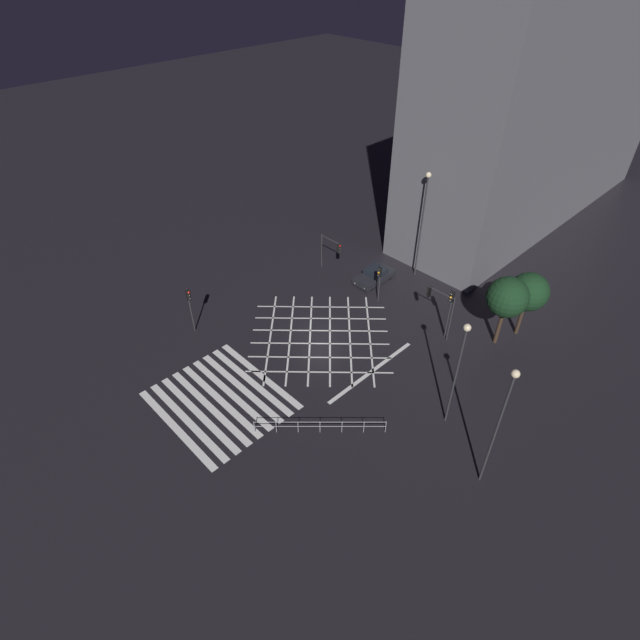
{
  "coord_description": "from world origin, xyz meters",
  "views": [
    {
      "loc": [
        22.14,
        -21.48,
        26.47
      ],
      "look_at": [
        0.0,
        0.0,
        1.77
      ],
      "focal_mm": 28.0,
      "sensor_mm": 36.0,
      "label": 1
    }
  ],
  "objects_px": {
    "street_tree_near": "(507,297)",
    "traffic_light_median_north": "(379,277)",
    "traffic_light_nw_main": "(332,248)",
    "street_lamp_far": "(460,359)",
    "traffic_light_sw_main": "(190,302)",
    "street_tree_far": "(529,292)",
    "waiting_car": "(375,275)",
    "street_lamp_west": "(502,413)",
    "street_lamp_east": "(424,209)",
    "traffic_light_ne_cross": "(450,305)",
    "traffic_light_ne_main": "(439,302)"
  },
  "relations": [
    {
      "from": "traffic_light_nw_main",
      "to": "street_tree_near",
      "type": "height_order",
      "value": "street_tree_near"
    },
    {
      "from": "street_lamp_far",
      "to": "traffic_light_ne_cross",
      "type": "bearing_deg",
      "value": 125.54
    },
    {
      "from": "traffic_light_median_north",
      "to": "street_tree_near",
      "type": "relative_size",
      "value": 0.6
    },
    {
      "from": "traffic_light_nw_main",
      "to": "street_lamp_far",
      "type": "distance_m",
      "value": 20.07
    },
    {
      "from": "street_tree_far",
      "to": "waiting_car",
      "type": "relative_size",
      "value": 1.35
    },
    {
      "from": "traffic_light_nw_main",
      "to": "street_tree_near",
      "type": "distance_m",
      "value": 16.69
    },
    {
      "from": "traffic_light_ne_cross",
      "to": "waiting_car",
      "type": "bearing_deg",
      "value": -102.87
    },
    {
      "from": "traffic_light_nw_main",
      "to": "street_tree_near",
      "type": "xyz_separation_m",
      "value": [
        16.46,
        2.1,
        1.81
      ]
    },
    {
      "from": "traffic_light_median_north",
      "to": "waiting_car",
      "type": "bearing_deg",
      "value": -134.78
    },
    {
      "from": "traffic_light_ne_main",
      "to": "waiting_car",
      "type": "distance_m",
      "value": 9.02
    },
    {
      "from": "street_lamp_east",
      "to": "street_lamp_far",
      "type": "height_order",
      "value": "street_lamp_east"
    },
    {
      "from": "traffic_light_sw_main",
      "to": "street_tree_far",
      "type": "xyz_separation_m",
      "value": [
        18.56,
        18.81,
        1.12
      ]
    },
    {
      "from": "traffic_light_sw_main",
      "to": "traffic_light_median_north",
      "type": "xyz_separation_m",
      "value": [
        7.78,
        13.9,
        -0.39
      ]
    },
    {
      "from": "street_tree_near",
      "to": "street_lamp_far",
      "type": "bearing_deg",
      "value": -78.76
    },
    {
      "from": "street_lamp_far",
      "to": "street_lamp_east",
      "type": "bearing_deg",
      "value": 134.07
    },
    {
      "from": "street_lamp_far",
      "to": "street_tree_near",
      "type": "distance_m",
      "value": 9.87
    },
    {
      "from": "street_lamp_east",
      "to": "street_tree_near",
      "type": "bearing_deg",
      "value": -17.17
    },
    {
      "from": "traffic_light_nw_main",
      "to": "street_lamp_far",
      "type": "xyz_separation_m",
      "value": [
        18.37,
        -7.5,
        3.03
      ]
    },
    {
      "from": "traffic_light_sw_main",
      "to": "traffic_light_nw_main",
      "type": "bearing_deg",
      "value": 84.1
    },
    {
      "from": "traffic_light_ne_main",
      "to": "street_tree_far",
      "type": "xyz_separation_m",
      "value": [
        4.76,
        4.85,
        1.02
      ]
    },
    {
      "from": "traffic_light_ne_main",
      "to": "street_tree_near",
      "type": "height_order",
      "value": "street_tree_near"
    },
    {
      "from": "traffic_light_median_north",
      "to": "traffic_light_ne_main",
      "type": "relative_size",
      "value": 0.87
    },
    {
      "from": "traffic_light_nw_main",
      "to": "traffic_light_sw_main",
      "type": "bearing_deg",
      "value": -95.9
    },
    {
      "from": "street_lamp_east",
      "to": "street_tree_near",
      "type": "relative_size",
      "value": 1.68
    },
    {
      "from": "street_lamp_west",
      "to": "street_tree_near",
      "type": "distance_m",
      "value": 13.49
    },
    {
      "from": "traffic_light_sw_main",
      "to": "waiting_car",
      "type": "bearing_deg",
      "value": 71.48
    },
    {
      "from": "traffic_light_ne_main",
      "to": "waiting_car",
      "type": "height_order",
      "value": "traffic_light_ne_main"
    },
    {
      "from": "traffic_light_ne_main",
      "to": "street_lamp_west",
      "type": "height_order",
      "value": "street_lamp_west"
    },
    {
      "from": "street_lamp_east",
      "to": "street_lamp_far",
      "type": "bearing_deg",
      "value": -45.93
    },
    {
      "from": "street_tree_near",
      "to": "waiting_car",
      "type": "bearing_deg",
      "value": -178.55
    },
    {
      "from": "street_lamp_east",
      "to": "street_tree_near",
      "type": "height_order",
      "value": "street_lamp_east"
    },
    {
      "from": "street_lamp_east",
      "to": "street_lamp_west",
      "type": "height_order",
      "value": "street_lamp_east"
    },
    {
      "from": "street_tree_far",
      "to": "street_tree_near",
      "type": "bearing_deg",
      "value": -105.08
    },
    {
      "from": "traffic_light_sw_main",
      "to": "street_tree_near",
      "type": "relative_size",
      "value": 0.69
    },
    {
      "from": "street_lamp_west",
      "to": "street_tree_near",
      "type": "height_order",
      "value": "street_lamp_west"
    },
    {
      "from": "traffic_light_median_north",
      "to": "waiting_car",
      "type": "height_order",
      "value": "traffic_light_median_north"
    },
    {
      "from": "street_lamp_east",
      "to": "waiting_car",
      "type": "height_order",
      "value": "street_lamp_east"
    },
    {
      "from": "traffic_light_sw_main",
      "to": "street_tree_far",
      "type": "distance_m",
      "value": 26.45
    },
    {
      "from": "street_tree_far",
      "to": "street_lamp_east",
      "type": "bearing_deg",
      "value": 174.95
    },
    {
      "from": "traffic_light_ne_cross",
      "to": "street_tree_near",
      "type": "xyz_separation_m",
      "value": [
        3.2,
        2.45,
        1.18
      ]
    },
    {
      "from": "street_lamp_east",
      "to": "street_tree_far",
      "type": "relative_size",
      "value": 1.79
    },
    {
      "from": "street_tree_far",
      "to": "street_lamp_west",
      "type": "bearing_deg",
      "value": -69.15
    },
    {
      "from": "traffic_light_ne_main",
      "to": "street_tree_near",
      "type": "relative_size",
      "value": 0.7
    },
    {
      "from": "traffic_light_ne_cross",
      "to": "street_lamp_east",
      "type": "distance_m",
      "value": 9.95
    },
    {
      "from": "traffic_light_median_north",
      "to": "street_lamp_west",
      "type": "xyz_separation_m",
      "value": [
        16.2,
        -9.31,
        3.42
      ]
    },
    {
      "from": "traffic_light_median_north",
      "to": "street_lamp_west",
      "type": "relative_size",
      "value": 0.4
    },
    {
      "from": "street_tree_near",
      "to": "traffic_light_median_north",
      "type": "bearing_deg",
      "value": -165.45
    },
    {
      "from": "traffic_light_sw_main",
      "to": "traffic_light_ne_main",
      "type": "height_order",
      "value": "traffic_light_ne_main"
    },
    {
      "from": "street_lamp_east",
      "to": "traffic_light_ne_main",
      "type": "bearing_deg",
      "value": -42.41
    },
    {
      "from": "traffic_light_median_north",
      "to": "traffic_light_ne_main",
      "type": "distance_m",
      "value": 6.04
    }
  ]
}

